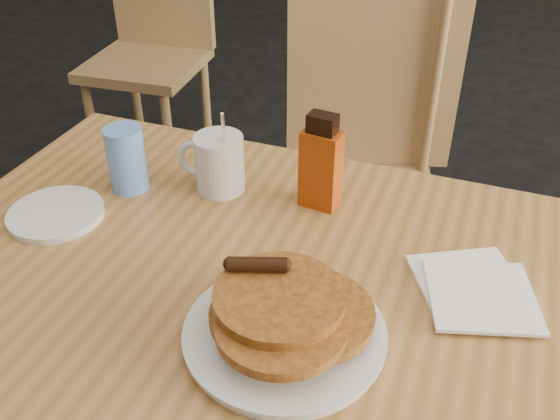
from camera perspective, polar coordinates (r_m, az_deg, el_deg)
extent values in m
cube|color=#AF743E|center=(0.96, -0.89, -7.11)|extent=(1.18, 0.80, 0.04)
cube|color=#9D7049|center=(0.97, -0.89, -7.77)|extent=(1.22, 0.85, 0.02)
cylinder|color=#9D7049|center=(1.44, 23.71, -14.34)|extent=(0.04, 0.04, 0.71)
cube|color=#9D7049|center=(1.61, 6.23, 0.56)|extent=(0.54, 0.54, 0.04)
cube|color=#9D7049|center=(1.66, 8.52, 11.82)|extent=(0.44, 0.15, 0.48)
cylinder|color=#9D7049|center=(1.67, -1.85, -8.62)|extent=(0.04, 0.04, 0.45)
cylinder|color=#9D7049|center=(1.88, 12.39, -3.80)|extent=(0.04, 0.04, 0.45)
cube|color=#9D7049|center=(2.56, -12.27, 12.86)|extent=(0.44, 0.44, 0.04)
cylinder|color=#9D7049|center=(2.62, -16.71, 6.97)|extent=(0.04, 0.04, 0.43)
cylinder|color=#9D7049|center=(2.71, -6.74, 9.26)|extent=(0.04, 0.04, 0.43)
cylinder|color=silver|center=(0.85, 0.42, -11.38)|extent=(0.26, 0.26, 0.02)
cylinder|color=silver|center=(0.85, 0.43, -11.05)|extent=(0.27, 0.27, 0.01)
cylinder|color=#A66822|center=(0.86, -0.78, -9.59)|extent=(0.17, 0.17, 0.01)
cylinder|color=#A66822|center=(0.84, 2.72, -9.45)|extent=(0.17, 0.17, 0.01)
cylinder|color=#A66822|center=(0.80, 0.10, -10.53)|extent=(0.17, 0.17, 0.01)
cylinder|color=#A66822|center=(0.81, -0.08, -7.99)|extent=(0.17, 0.17, 0.01)
cylinder|color=#331908|center=(0.84, -2.09, -4.99)|extent=(0.08, 0.04, 0.02)
cylinder|color=silver|center=(1.13, -5.55, 4.26)|extent=(0.09, 0.09, 0.11)
torus|color=silver|center=(1.15, -7.68, 4.63)|extent=(0.07, 0.01, 0.07)
cylinder|color=black|center=(1.11, -5.67, 6.25)|extent=(0.08, 0.08, 0.01)
cylinder|color=silver|center=(1.11, -5.05, 5.81)|extent=(0.02, 0.05, 0.15)
cube|color=maroon|center=(1.07, 3.73, 3.73)|extent=(0.07, 0.05, 0.14)
cube|color=black|center=(1.03, 3.92, 7.90)|extent=(0.05, 0.04, 0.03)
cube|color=white|center=(0.98, 16.92, -6.47)|extent=(0.20, 0.20, 0.01)
cube|color=white|center=(0.95, 17.95, -7.47)|extent=(0.19, 0.19, 0.01)
cylinder|color=#5E92DD|center=(1.16, -13.85, 4.56)|extent=(0.08, 0.08, 0.12)
cylinder|color=silver|center=(1.14, -19.82, -0.32)|extent=(0.17, 0.17, 0.01)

